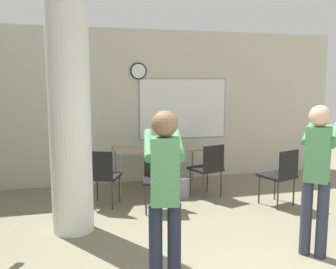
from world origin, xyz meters
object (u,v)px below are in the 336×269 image
object	(u,v)px
chair_table_right	(208,166)
chair_table_front	(158,175)
chair_table_left	(103,174)
folding_table	(159,150)
person_playing_front	(165,188)
bottle_on_table	(164,143)
person_playing_side	(317,169)
chair_mid_room	(281,173)

from	to	relation	value
chair_table_right	chair_table_front	bearing A→B (deg)	-158.74
chair_table_left	folding_table	bearing A→B (deg)	34.04
chair_table_front	person_playing_front	distance (m)	2.25
folding_table	chair_table_front	size ratio (longest dim) A/B	1.78
chair_table_left	bottle_on_table	bearing A→B (deg)	26.16
chair_table_right	person_playing_side	distance (m)	2.29
chair_table_right	person_playing_front	xyz separation A→B (m)	(-1.38, -2.51, 0.45)
folding_table	chair_table_front	bearing A→B (deg)	-104.43
chair_table_front	person_playing_front	world-z (taller)	person_playing_front
chair_table_front	person_playing_side	size ratio (longest dim) A/B	0.54
chair_table_right	chair_table_front	size ratio (longest dim) A/B	1.00
folding_table	person_playing_side	world-z (taller)	person_playing_side
person_playing_front	chair_table_front	bearing A→B (deg)	78.15
chair_mid_room	person_playing_side	bearing A→B (deg)	-109.06
folding_table	person_playing_front	world-z (taller)	person_playing_front
person_playing_front	chair_table_right	bearing A→B (deg)	61.30
chair_table_front	person_playing_front	bearing A→B (deg)	-101.85
folding_table	person_playing_front	xyz separation A→B (m)	(-0.71, -3.15, 0.27)
chair_mid_room	person_playing_side	size ratio (longest dim) A/B	0.54
folding_table	person_playing_side	xyz separation A→B (m)	(1.03, -2.86, 0.27)
chair_table_right	chair_mid_room	size ratio (longest dim) A/B	1.00
bottle_on_table	chair_table_front	bearing A→B (deg)	-109.79
person_playing_front	person_playing_side	distance (m)	1.76
person_playing_front	person_playing_side	world-z (taller)	person_playing_front
chair_table_front	chair_table_left	xyz separation A→B (m)	(-0.77, 0.30, 0.00)
chair_table_left	chair_mid_room	distance (m)	2.66
folding_table	person_playing_side	size ratio (longest dim) A/B	0.95
chair_table_right	chair_table_left	bearing A→B (deg)	-178.14
chair_mid_room	person_playing_front	xyz separation A→B (m)	(-2.26, -1.81, 0.45)
chair_mid_room	folding_table	bearing A→B (deg)	139.14
folding_table	person_playing_front	distance (m)	3.24
person_playing_front	chair_mid_room	bearing A→B (deg)	38.70
bottle_on_table	person_playing_side	bearing A→B (deg)	-69.86
chair_mid_room	person_playing_side	distance (m)	1.67
chair_table_front	person_playing_side	xyz separation A→B (m)	(1.29, -1.86, 0.45)
bottle_on_table	chair_mid_room	world-z (taller)	bottle_on_table
folding_table	person_playing_front	bearing A→B (deg)	-102.68
folding_table	person_playing_side	bearing A→B (deg)	-70.23
chair_table_right	chair_table_front	distance (m)	0.99
chair_table_left	chair_mid_room	bearing A→B (deg)	-14.06
folding_table	chair_table_right	world-z (taller)	chair_table_right
folding_table	chair_table_left	xyz separation A→B (m)	(-1.03, -0.70, -0.17)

